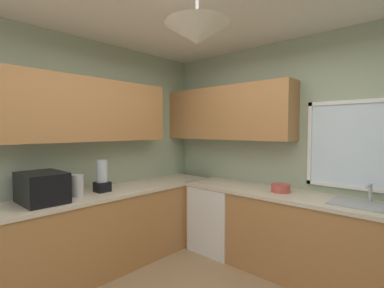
{
  "coord_description": "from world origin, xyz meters",
  "views": [
    {
      "loc": [
        1.26,
        -1.43,
        1.58
      ],
      "look_at": [
        -0.75,
        0.77,
        1.43
      ],
      "focal_mm": 26.08,
      "sensor_mm": 36.0,
      "label": 1
    }
  ],
  "objects_px": {
    "microwave": "(42,187)",
    "bowl": "(281,188)",
    "dishwasher": "(219,218)",
    "blender_appliance": "(102,177)",
    "kettle": "(78,186)",
    "sink_assembly": "(367,204)"
  },
  "relations": [
    {
      "from": "dishwasher",
      "to": "bowl",
      "type": "relative_size",
      "value": 4.07
    },
    {
      "from": "microwave",
      "to": "kettle",
      "type": "bearing_deg",
      "value": 86.63
    },
    {
      "from": "microwave",
      "to": "kettle",
      "type": "distance_m",
      "value": 0.34
    },
    {
      "from": "microwave",
      "to": "bowl",
      "type": "xyz_separation_m",
      "value": [
        1.49,
        1.97,
        -0.1
      ]
    },
    {
      "from": "dishwasher",
      "to": "bowl",
      "type": "distance_m",
      "value": 0.97
    },
    {
      "from": "dishwasher",
      "to": "bowl",
      "type": "xyz_separation_m",
      "value": [
        0.83,
        0.03,
        0.51
      ]
    },
    {
      "from": "dishwasher",
      "to": "kettle",
      "type": "distance_m",
      "value": 1.82
    },
    {
      "from": "microwave",
      "to": "blender_appliance",
      "type": "height_order",
      "value": "blender_appliance"
    },
    {
      "from": "dishwasher",
      "to": "sink_assembly",
      "type": "height_order",
      "value": "sink_assembly"
    },
    {
      "from": "dishwasher",
      "to": "sink_assembly",
      "type": "distance_m",
      "value": 1.72
    },
    {
      "from": "microwave",
      "to": "kettle",
      "type": "relative_size",
      "value": 2.09
    },
    {
      "from": "microwave",
      "to": "bowl",
      "type": "distance_m",
      "value": 2.47
    },
    {
      "from": "kettle",
      "to": "sink_assembly",
      "type": "xyz_separation_m",
      "value": [
        2.3,
        1.63,
        -0.1
      ]
    },
    {
      "from": "kettle",
      "to": "dishwasher",
      "type": "bearing_deg",
      "value": 68.16
    },
    {
      "from": "blender_appliance",
      "to": "kettle",
      "type": "bearing_deg",
      "value": -86.05
    },
    {
      "from": "dishwasher",
      "to": "blender_appliance",
      "type": "bearing_deg",
      "value": -116.79
    },
    {
      "from": "sink_assembly",
      "to": "kettle",
      "type": "bearing_deg",
      "value": -144.59
    },
    {
      "from": "sink_assembly",
      "to": "dishwasher",
      "type": "bearing_deg",
      "value": -178.74
    },
    {
      "from": "bowl",
      "to": "dishwasher",
      "type": "bearing_deg",
      "value": -177.93
    },
    {
      "from": "bowl",
      "to": "blender_appliance",
      "type": "height_order",
      "value": "blender_appliance"
    },
    {
      "from": "sink_assembly",
      "to": "bowl",
      "type": "height_order",
      "value": "sink_assembly"
    },
    {
      "from": "kettle",
      "to": "blender_appliance",
      "type": "distance_m",
      "value": 0.29
    }
  ]
}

